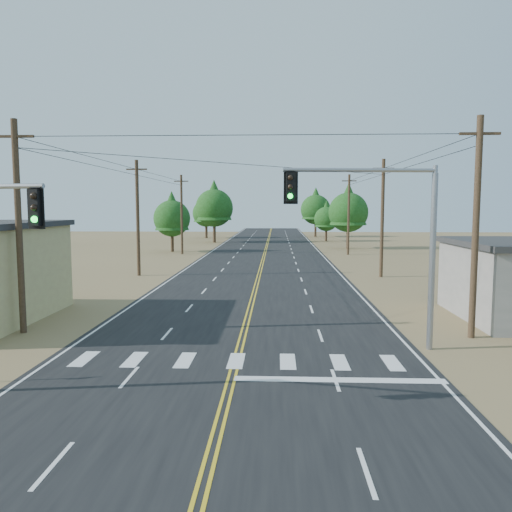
{
  "coord_description": "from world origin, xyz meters",
  "views": [
    {
      "loc": [
        1.56,
        -10.81,
        5.97
      ],
      "look_at": [
        0.51,
        14.28,
        3.5
      ],
      "focal_mm": 35.0,
      "sensor_mm": 36.0,
      "label": 1
    }
  ],
  "objects": [
    {
      "name": "tree_left_far",
      "position": [
        -12.09,
        85.11,
        5.32
      ],
      "size": [
        5.22,
        5.22,
        8.71
      ],
      "color": "#3F2D1E",
      "rests_on": "ground"
    },
    {
      "name": "ground",
      "position": [
        0.0,
        0.0,
        0.0
      ],
      "size": [
        220.0,
        220.0,
        0.0
      ],
      "primitive_type": "plane",
      "color": "#90774D",
      "rests_on": "ground"
    },
    {
      "name": "utility_pole_left_far",
      "position": [
        -10.5,
        52.0,
        5.12
      ],
      "size": [
        1.8,
        0.3,
        10.0
      ],
      "color": "#4C3826",
      "rests_on": "ground"
    },
    {
      "name": "tree_right_far",
      "position": [
        9.31,
        89.96,
        6.08
      ],
      "size": [
        5.96,
        5.96,
        9.93
      ],
      "color": "#3F2D1E",
      "rests_on": "ground"
    },
    {
      "name": "utility_pole_right_mid",
      "position": [
        10.5,
        32.0,
        5.12
      ],
      "size": [
        1.8,
        0.3,
        10.0
      ],
      "color": "#4C3826",
      "rests_on": "ground"
    },
    {
      "name": "utility_pole_left_near",
      "position": [
        -10.5,
        12.0,
        5.12
      ],
      "size": [
        1.8,
        0.3,
        10.0
      ],
      "color": "#4C3826",
      "rests_on": "ground"
    },
    {
      "name": "road",
      "position": [
        0.0,
        30.0,
        0.01
      ],
      "size": [
        15.0,
        200.0,
        0.02
      ],
      "primitive_type": "cube",
      "color": "black",
      "rests_on": "ground"
    },
    {
      "name": "utility_pole_right_near",
      "position": [
        10.5,
        12.0,
        5.12
      ],
      "size": [
        1.8,
        0.3,
        10.0
      ],
      "color": "#4C3826",
      "rests_on": "ground"
    },
    {
      "name": "tree_left_mid",
      "position": [
        -9.01,
        73.08,
        6.46
      ],
      "size": [
        6.34,
        6.34,
        10.56
      ],
      "color": "#3F2D1E",
      "rests_on": "ground"
    },
    {
      "name": "utility_pole_left_mid",
      "position": [
        -10.5,
        32.0,
        5.12
      ],
      "size": [
        1.8,
        0.3,
        10.0
      ],
      "color": "#4C3826",
      "rests_on": "ground"
    },
    {
      "name": "utility_pole_right_far",
      "position": [
        10.5,
        52.0,
        5.12
      ],
      "size": [
        1.8,
        0.3,
        10.0
      ],
      "color": "#4C3826",
      "rests_on": "ground"
    },
    {
      "name": "tree_right_mid",
      "position": [
        10.18,
        76.84,
        4.33
      ],
      "size": [
        4.25,
        4.25,
        7.08
      ],
      "color": "#3F2D1E",
      "rests_on": "ground"
    },
    {
      "name": "tree_right_near",
      "position": [
        11.8,
        61.5,
        5.79
      ],
      "size": [
        5.68,
        5.68,
        9.47
      ],
      "color": "#3F2D1E",
      "rests_on": "ground"
    },
    {
      "name": "signal_mast_right",
      "position": [
        6.19,
        9.82,
        5.18
      ],
      "size": [
        6.34,
        0.99,
        7.67
      ],
      "rotation": [
        0.0,
        0.0,
        0.1
      ],
      "color": "gray",
      "rests_on": "ground"
    },
    {
      "name": "tree_left_near",
      "position": [
        -12.44,
        55.24,
        4.96
      ],
      "size": [
        4.86,
        4.86,
        8.11
      ],
      "color": "#3F2D1E",
      "rests_on": "ground"
    }
  ]
}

